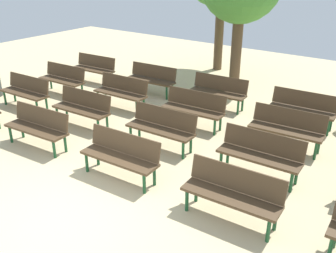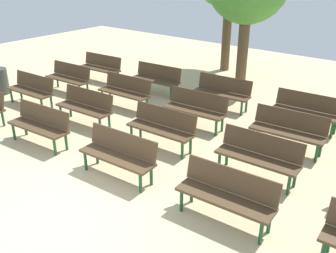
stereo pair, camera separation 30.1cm
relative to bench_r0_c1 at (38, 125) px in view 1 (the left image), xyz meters
name	(u,v)px [view 1 (the left image)]	position (x,y,z in m)	size (l,w,h in m)	color
ground_plane	(60,218)	(2.43, -1.47, -0.50)	(26.67, 26.67, 0.00)	#CCB789
bench_r0_c1	(38,125)	(0.00, 0.00, 0.00)	(1.63, 0.60, 0.87)	#4C3823
bench_r0_c2	(121,153)	(2.38, 0.11, 0.00)	(1.62, 0.57, 0.87)	#4C3823
bench_r0_c3	(233,191)	(4.67, 0.20, 0.00)	(1.62, 0.56, 0.87)	#4C3823
bench_r1_c0	(26,90)	(-2.31, 1.31, 0.00)	(1.62, 0.55, 0.87)	#4C3823
bench_r1_c1	(83,106)	(-0.07, 1.38, 0.00)	(1.62, 0.57, 0.87)	#4C3823
bench_r1_c2	(162,126)	(2.23, 1.58, 0.00)	(1.62, 0.55, 0.87)	#4C3823
bench_r1_c3	(261,152)	(4.50, 1.70, 0.00)	(1.62, 0.55, 0.87)	#4C3823
bench_r2_c0	(63,78)	(-2.41, 2.71, 0.00)	(1.62, 0.55, 0.87)	#4C3823
bench_r2_c1	(122,90)	(-0.12, 2.86, 0.00)	(1.62, 0.55, 0.87)	#4C3823
bench_r2_c2	(194,107)	(2.19, 2.97, 0.00)	(1.63, 0.59, 0.87)	#4C3823
bench_r2_c3	(287,127)	(4.49, 3.16, 0.00)	(1.63, 0.59, 0.87)	#4C3823
bench_r3_c0	(94,67)	(-2.53, 4.14, 0.00)	(1.63, 0.57, 0.87)	#4C3823
bench_r3_c1	(152,78)	(-0.20, 4.31, 0.00)	(1.63, 0.58, 0.87)	#4C3823
bench_r3_c2	(219,90)	(2.06, 4.47, 0.00)	(1.63, 0.59, 0.87)	#4C3823
bench_r3_c3	(303,107)	(4.39, 4.53, 0.00)	(1.62, 0.56, 0.87)	#4C3823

